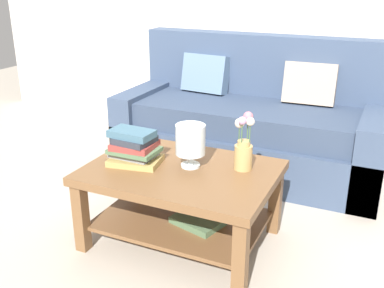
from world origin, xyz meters
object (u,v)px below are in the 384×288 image
(coffee_table, at_px, (182,189))
(flower_pitcher, at_px, (244,147))
(book_stack_main, at_px, (134,148))
(glass_hurricane_vase, at_px, (190,141))
(couch, at_px, (251,125))

(coffee_table, bearing_deg, flower_pitcher, 24.51)
(book_stack_main, xyz_separation_m, flower_pitcher, (0.61, 0.19, 0.04))
(coffee_table, bearing_deg, book_stack_main, -172.32)
(coffee_table, distance_m, glass_hurricane_vase, 0.30)
(couch, bearing_deg, glass_hurricane_vase, -89.47)
(couch, relative_size, book_stack_main, 6.41)
(coffee_table, height_order, flower_pitcher, flower_pitcher)
(book_stack_main, relative_size, flower_pitcher, 0.97)
(glass_hurricane_vase, relative_size, flower_pitcher, 0.76)
(coffee_table, bearing_deg, couch, 89.09)
(couch, height_order, coffee_table, couch)
(couch, bearing_deg, flower_pitcher, -74.94)
(couch, bearing_deg, book_stack_main, -103.40)
(book_stack_main, bearing_deg, couch, 76.60)
(couch, relative_size, coffee_table, 1.94)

